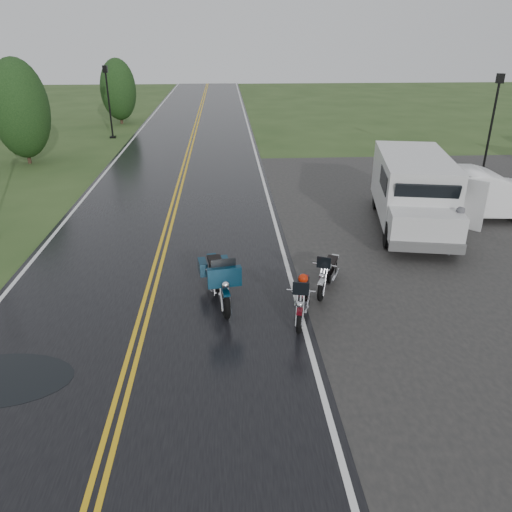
{
  "coord_description": "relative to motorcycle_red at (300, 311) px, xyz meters",
  "views": [
    {
      "loc": [
        2.06,
        -9.77,
        6.32
      ],
      "look_at": [
        2.8,
        2.0,
        1.0
      ],
      "focal_mm": 35.0,
      "sensor_mm": 36.0,
      "label": 1
    }
  ],
  "objects": [
    {
      "name": "ground",
      "position": [
        -3.64,
        0.19,
        -0.6
      ],
      "size": [
        120.0,
        120.0,
        0.0
      ],
      "primitive_type": "plane",
      "color": "#2D471E",
      "rests_on": "ground"
    },
    {
      "name": "road",
      "position": [
        -3.64,
        10.19,
        -0.58
      ],
      "size": [
        8.0,
        100.0,
        0.04
      ],
      "primitive_type": "cube",
      "color": "black",
      "rests_on": "ground"
    },
    {
      "name": "parking_pad",
      "position": [
        7.36,
        5.19,
        -0.59
      ],
      "size": [
        14.0,
        24.0,
        0.03
      ],
      "primitive_type": "cube",
      "color": "black",
      "rests_on": "ground"
    },
    {
      "name": "motorcycle_red",
      "position": [
        0.0,
        0.0,
        0.0
      ],
      "size": [
        1.16,
        2.15,
        1.2
      ],
      "primitive_type": null,
      "rotation": [
        0.0,
        0.0,
        -0.21
      ],
      "color": "#510911",
      "rests_on": "ground"
    },
    {
      "name": "motorcycle_teal",
      "position": [
        -1.66,
        0.74,
        0.14
      ],
      "size": [
        1.33,
        2.64,
        1.49
      ],
      "primitive_type": null,
      "rotation": [
        0.0,
        0.0,
        0.17
      ],
      "color": "#042335",
      "rests_on": "ground"
    },
    {
      "name": "motorcycle_silver",
      "position": [
        0.77,
        1.42,
        -0.02
      ],
      "size": [
        1.43,
        2.08,
        1.15
      ],
      "primitive_type": null,
      "rotation": [
        0.0,
        0.0,
        -0.41
      ],
      "color": "#ABAFB3",
      "rests_on": "ground"
    },
    {
      "name": "van_white",
      "position": [
        3.55,
        4.78,
        0.64
      ],
      "size": [
        3.53,
        6.68,
        2.49
      ],
      "primitive_type": null,
      "rotation": [
        0.0,
        0.0,
        -0.19
      ],
      "color": "silver",
      "rests_on": "ground"
    },
    {
      "name": "person_at_van",
      "position": [
        5.36,
        4.1,
        0.17
      ],
      "size": [
        0.63,
        0.49,
        1.55
      ],
      "primitive_type": "imported",
      "rotation": [
        0.0,
        0.0,
        3.37
      ],
      "color": "#535459",
      "rests_on": "ground"
    },
    {
      "name": "sedan_white",
      "position": [
        7.69,
        7.42,
        0.28
      ],
      "size": [
        5.48,
        2.3,
        1.76
      ],
      "primitive_type": "imported",
      "rotation": [
        0.0,
        0.0,
        1.49
      ],
      "color": "white",
      "rests_on": "ground"
    },
    {
      "name": "lamp_post_far_left",
      "position": [
        -8.83,
        23.68,
        1.64
      ],
      "size": [
        0.38,
        0.38,
        4.48
      ],
      "primitive_type": null,
      "color": "black",
      "rests_on": "ground"
    },
    {
      "name": "lamp_post_far_right",
      "position": [
        11.31,
        14.2,
        1.7
      ],
      "size": [
        0.39,
        0.39,
        4.6
      ],
      "primitive_type": null,
      "color": "black",
      "rests_on": "ground"
    },
    {
      "name": "tree_left_mid",
      "position": [
        -11.83,
        16.99,
        1.64
      ],
      "size": [
        2.87,
        2.87,
        4.48
      ],
      "primitive_type": null,
      "color": "#1E3D19",
      "rests_on": "ground"
    },
    {
      "name": "tree_left_far",
      "position": [
        -9.25,
        29.18,
        1.38
      ],
      "size": [
        2.57,
        2.57,
        3.96
      ],
      "primitive_type": null,
      "color": "#1E3D19",
      "rests_on": "ground"
    }
  ]
}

